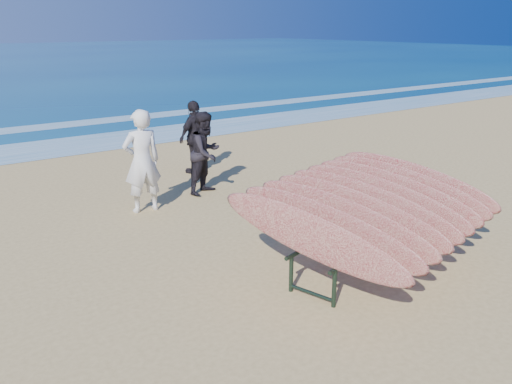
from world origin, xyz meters
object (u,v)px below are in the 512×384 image
at_px(person_white, 142,161).
at_px(person_dark_a, 206,153).
at_px(surfboard_rack, 371,205).
at_px(person_dark_b, 195,137).

xyz_separation_m(person_white, person_dark_a, (1.54, 0.30, -0.11)).
distance_m(surfboard_rack, person_dark_a, 4.32).
height_order(surfboard_rack, person_white, person_white).
bearing_deg(person_dark_b, person_white, 22.40).
relative_size(surfboard_rack, person_white, 1.98).
xyz_separation_m(person_dark_a, person_dark_b, (0.63, 1.51, 0.00)).
height_order(surfboard_rack, person_dark_a, person_dark_a).
bearing_deg(person_white, person_dark_b, -134.40).
distance_m(surfboard_rack, person_dark_b, 5.86).
xyz_separation_m(surfboard_rack, person_dark_a, (-0.15, 4.32, -0.03)).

